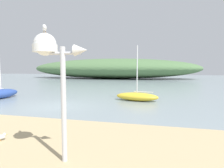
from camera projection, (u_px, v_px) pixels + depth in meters
ground_plane at (55, 106)px, 12.43m from camera, size 120.00×120.00×0.00m
distant_hill at (112, 69)px, 45.67m from camera, size 39.77×13.36×4.60m
mast_structure at (51, 55)px, 4.50m from camera, size 1.33×0.57×3.02m
seagull_on_radar at (44, 28)px, 4.49m from camera, size 0.23×0.27×0.21m
sailboat_west_reach at (137, 96)px, 14.35m from camera, size 3.31×1.63×4.05m
sailboat_centre_water at (1, 94)px, 15.45m from camera, size 1.33×3.28×3.58m
seagull_by_mast at (1, 136)px, 5.90m from camera, size 0.31×0.25×0.24m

